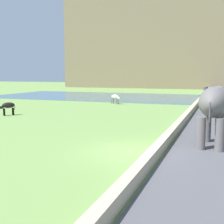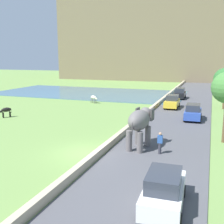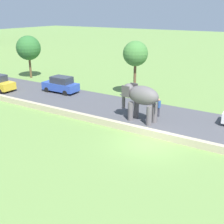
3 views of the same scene
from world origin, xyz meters
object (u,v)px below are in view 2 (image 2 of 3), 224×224
(cow_white, at_px, (94,98))
(car_white, at_px, (164,190))
(car_blue, at_px, (193,112))
(car_black, at_px, (180,93))
(elephant, at_px, (140,122))
(person_beside_elephant, at_px, (160,143))
(car_yellow, at_px, (172,102))
(cow_black, at_px, (6,110))

(cow_white, bearing_deg, car_white, -60.17)
(car_blue, xyz_separation_m, car_black, (-3.15, 15.77, 0.00))
(elephant, xyz_separation_m, car_black, (-0.02, 27.01, -1.14))
(person_beside_elephant, bearing_deg, cow_white, 125.38)
(person_beside_elephant, height_order, car_black, car_black)
(elephant, relative_size, car_yellow, 0.88)
(car_blue, bearing_deg, person_beside_elephant, -96.78)
(cow_white, bearing_deg, car_yellow, -1.33)
(person_beside_elephant, xyz_separation_m, cow_black, (-18.83, 6.24, -0.04))
(cow_white, bearing_deg, car_blue, -24.56)
(elephant, relative_size, cow_black, 2.64)
(person_beside_elephant, xyz_separation_m, car_black, (-1.71, 27.87, 0.03))
(cow_black, relative_size, cow_white, 0.96)
(car_black, relative_size, cow_white, 2.88)
(car_white, relative_size, cow_white, 2.91)
(person_beside_elephant, bearing_deg, car_black, 93.51)
(person_beside_elephant, bearing_deg, car_white, -78.40)
(car_yellow, relative_size, cow_white, 2.87)
(car_black, relative_size, cow_black, 3.00)
(elephant, bearing_deg, car_yellow, 90.08)
(elephant, xyz_separation_m, cow_black, (-17.14, 5.38, -1.20))
(car_yellow, bearing_deg, person_beside_elephant, -84.75)
(car_yellow, bearing_deg, cow_white, 178.67)
(car_blue, height_order, car_black, same)
(car_yellow, bearing_deg, elephant, -89.92)
(elephant, bearing_deg, person_beside_elephant, -27.08)
(car_blue, xyz_separation_m, cow_white, (-14.86, 6.79, -0.06))
(car_white, distance_m, cow_white, 29.87)
(car_blue, xyz_separation_m, cow_black, (-20.27, -5.87, -0.06))
(car_blue, distance_m, car_white, 19.13)
(person_beside_elephant, relative_size, car_blue, 0.41)
(car_white, xyz_separation_m, cow_black, (-20.27, 13.26, -0.06))
(elephant, distance_m, person_beside_elephant, 2.22)
(car_yellow, relative_size, car_black, 1.00)
(car_white, bearing_deg, person_beside_elephant, 101.60)
(person_beside_elephant, height_order, cow_black, person_beside_elephant)
(person_beside_elephant, height_order, cow_white, person_beside_elephant)
(car_black, bearing_deg, car_yellow, -90.00)
(elephant, distance_m, car_yellow, 17.80)
(elephant, height_order, car_yellow, elephant)
(car_blue, relative_size, car_white, 0.99)
(elephant, relative_size, car_black, 0.88)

